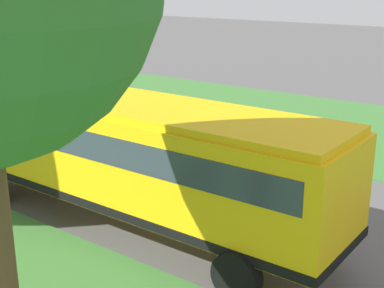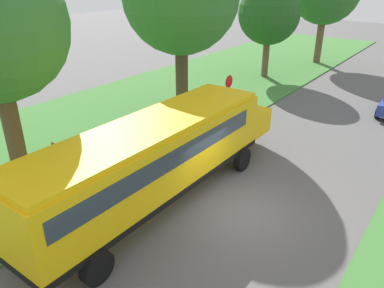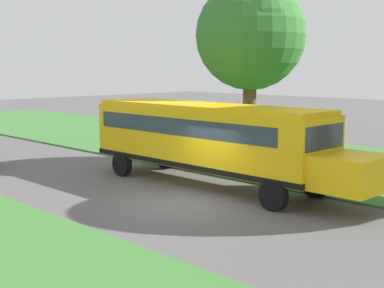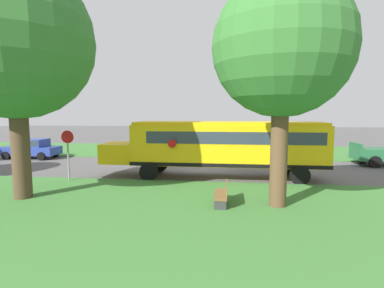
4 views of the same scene
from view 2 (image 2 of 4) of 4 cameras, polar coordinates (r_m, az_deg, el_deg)
The scene contains 6 objects.
ground_plane at distance 13.57m, azimuth 6.89°, elevation -9.94°, with size 120.00×120.00×0.00m, color #565454.
grass_verge at distance 19.71m, azimuth -19.13°, elevation 0.51°, with size 12.00×80.00×0.08m, color #3D7533.
school_bus at distance 13.04m, azimuth -5.32°, elevation -1.57°, with size 2.84×12.42×3.16m.
oak_tree_far_end at distance 30.14m, azimuth 11.60°, elevation 19.00°, with size 4.67×4.67×7.21m.
stop_sign at distance 20.32m, azimuth 5.58°, elevation 7.64°, with size 0.08×0.68×2.74m.
park_bench at distance 17.15m, azimuth -18.48°, elevation -1.47°, with size 1.60×0.51×0.92m.
Camera 2 is at (5.25, -9.87, 7.70)m, focal length 35.00 mm.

